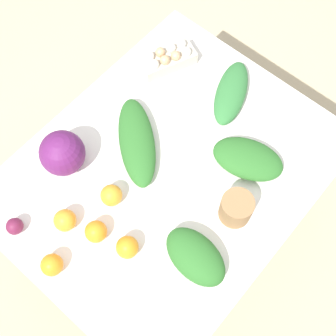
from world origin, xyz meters
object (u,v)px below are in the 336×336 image
cabbage_purple (62,153)px  beet_root (15,226)px  orange_2 (127,247)px  orange_3 (111,195)px  greens_bunch_kale (137,141)px  greens_bunch_dandelion (231,93)px  egg_carton (168,59)px  orange_1 (52,265)px  greens_bunch_chard (248,159)px  greens_bunch_beet_tops (195,257)px  orange_0 (96,232)px  paper_bag (236,208)px  orange_4 (65,220)px

cabbage_purple → beet_root: (-0.30, -0.05, -0.05)m
orange_2 → orange_3: size_ratio=1.00×
greens_bunch_kale → greens_bunch_dandelion: greens_bunch_kale is taller
egg_carton → orange_1: size_ratio=3.23×
greens_bunch_chard → greens_bunch_kale: size_ratio=0.70×
greens_bunch_chard → greens_bunch_kale: greens_bunch_kale is taller
egg_carton → greens_bunch_beet_tops: greens_bunch_beet_tops is taller
egg_carton → orange_1: 0.94m
orange_0 → orange_3: 0.14m
greens_bunch_beet_tops → orange_3: size_ratio=3.02×
orange_1 → orange_2: orange_2 is taller
greens_bunch_beet_tops → orange_0: greens_bunch_beet_tops is taller
greens_bunch_chard → orange_0: size_ratio=3.41×
beet_root → orange_2: bearing=-60.2°
cabbage_purple → greens_bunch_beet_tops: 0.60m
egg_carton → paper_bag: 0.70m
egg_carton → beet_root: 0.89m
orange_4 → greens_bunch_dandelion: bearing=-8.1°
cabbage_purple → greens_bunch_kale: cabbage_purple is taller
egg_carton → orange_4: 0.78m
cabbage_purple → orange_0: 0.31m
beet_root → orange_0: orange_0 is taller
greens_bunch_dandelion → orange_3: bearing=174.9°
orange_2 → orange_4: (-0.07, 0.23, 0.00)m
greens_bunch_dandelion → beet_root: bearing=165.9°
greens_bunch_beet_tops → orange_1: (-0.34, 0.35, -0.01)m
paper_bag → greens_bunch_beet_tops: paper_bag is taller
orange_3 → egg_carton: bearing=22.2°
greens_bunch_dandelion → greens_bunch_chard: bearing=-130.5°
greens_bunch_chard → beet_root: size_ratio=4.39×
orange_3 → orange_2: bearing=-120.5°
cabbage_purple → orange_2: cabbage_purple is taller
egg_carton → orange_0: (-0.72, -0.29, -0.00)m
orange_4 → beet_root: bearing=136.9°
orange_3 → orange_4: (-0.17, 0.06, 0.00)m
paper_bag → orange_4: size_ratio=1.45×
orange_0 → orange_3: bearing=21.7°
egg_carton → orange_4: bearing=-143.4°
greens_bunch_chard → orange_2: orange_2 is taller
cabbage_purple → paper_bag: (0.25, -0.60, -0.03)m
orange_4 → orange_3: bearing=-18.4°
greens_bunch_kale → greens_bunch_dandelion: 0.43m
greens_bunch_beet_tops → orange_1: greens_bunch_beet_tops is taller
egg_carton → greens_bunch_chard: bearing=-83.0°
orange_3 → greens_bunch_dandelion: bearing=-5.1°
greens_bunch_beet_tops → beet_root: (-0.33, 0.55, -0.02)m
greens_bunch_beet_tops → orange_4: size_ratio=3.00×
cabbage_purple → orange_0: cabbage_purple is taller
egg_carton → paper_bag: paper_bag is taller
greens_bunch_dandelion → beet_root: size_ratio=5.08×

